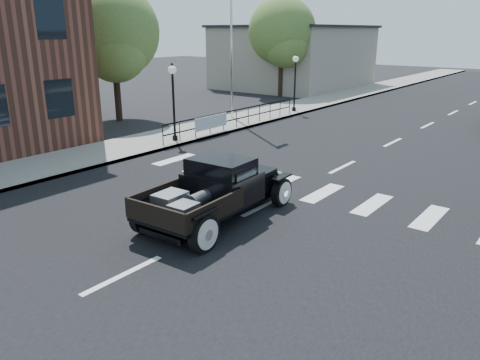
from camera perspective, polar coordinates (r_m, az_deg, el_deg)
The scene contains 12 objects.
ground at distance 11.87m, azimuth -2.67°, elevation -5.99°, with size 120.00×120.00×0.00m, color black.
road at distance 24.76m, azimuth 20.55°, elevation 5.53°, with size 14.00×80.00×0.02m, color black.
road_markings at distance 20.14m, azimuth 16.12°, elevation 3.34°, with size 12.00×60.00×0.06m, color silver, non-canonical shape.
sidewalk_left at distance 28.37m, azimuth 3.95°, elevation 8.19°, with size 3.00×80.00×0.15m, color gray.
low_building_left at distance 42.50m, azimuth 6.66°, elevation 14.58°, with size 10.00×12.00×5.00m, color #A5998A.
railing at distance 23.59m, azimuth -0.45°, elevation 7.69°, with size 0.08×10.00×1.00m, color black, non-canonical shape.
banner at distance 22.07m, azimuth -3.52°, elevation 6.42°, with size 0.04×2.20×0.60m, color silver, non-canonical shape.
lamp_post_b at distance 20.67m, azimuth -8.10°, elevation 9.37°, with size 0.36×0.36×3.34m, color black, non-canonical shape.
lamp_post_c at distance 28.49m, azimuth 6.71°, elevation 11.70°, with size 0.36×0.36×3.34m, color black, non-canonical shape.
big_tree_near at distance 26.64m, azimuth -15.07°, elevation 14.64°, with size 4.89×4.89×7.19m, color #516D2E, non-canonical shape.
big_tree_far at distance 36.05m, azimuth 5.07°, elevation 15.84°, with size 4.91×4.91×7.22m, color #516D2E, non-canonical shape.
hotrod_pickup at distance 12.15m, azimuth -2.92°, elevation -1.20°, with size 2.25×4.82×1.67m, color black, non-canonical shape.
Camera 1 is at (7.09, -8.24, 4.78)m, focal length 35.00 mm.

